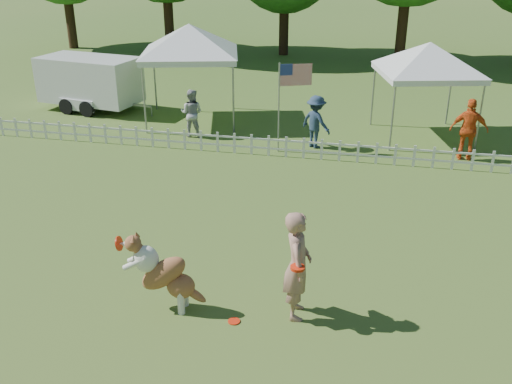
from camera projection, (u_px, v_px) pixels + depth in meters
ground at (233, 296)px, 9.84m from camera, size 120.00×120.00×0.00m
picket_fence at (295, 148)px, 15.97m from camera, size 22.00×0.08×0.60m
handler at (297, 265)px, 9.01m from camera, size 0.54×0.73×1.85m
dog at (165, 273)px, 9.27m from camera, size 1.31×0.51×1.33m
frisbee_on_turf at (234, 321)px, 9.18m from camera, size 0.25×0.25×0.02m
canopy_tent_left at (191, 74)px, 18.83m from camera, size 3.68×3.68×3.12m
canopy_tent_right at (425, 92)px, 17.26m from camera, size 3.33×3.33×2.83m
cargo_trailer at (90, 83)px, 20.33m from camera, size 4.58×2.60×1.90m
flag_pole at (279, 108)px, 16.06m from camera, size 0.95×0.46×2.57m
spectator_a at (192, 113)px, 17.57m from camera, size 0.73×0.58×1.48m
spectator_b at (316, 122)px, 16.62m from camera, size 1.15×1.04×1.55m
spectator_c at (469, 130)px, 15.63m from camera, size 1.03×0.46×1.73m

